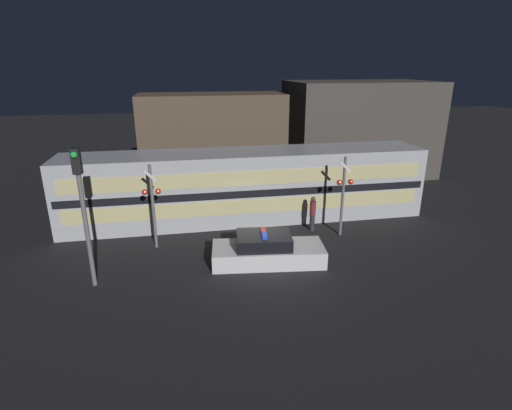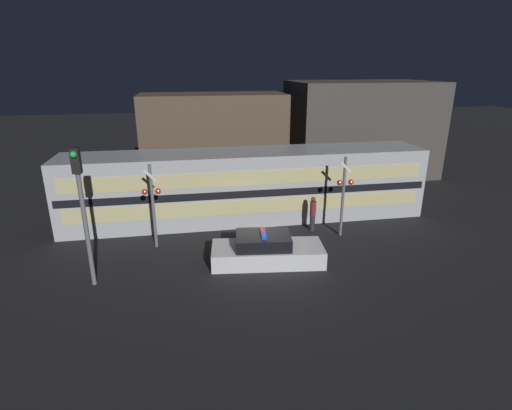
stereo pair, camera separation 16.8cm
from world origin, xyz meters
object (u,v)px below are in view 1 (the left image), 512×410
(traffic_light_corner, at_px, (83,202))
(train, at_px, (246,186))
(pedestrian, at_px, (313,213))
(police_car, at_px, (267,251))
(crossing_signal_near, at_px, (343,192))

(traffic_light_corner, bearing_deg, train, 40.55)
(train, distance_m, traffic_light_corner, 9.17)
(pedestrian, bearing_deg, traffic_light_corner, -160.14)
(police_car, bearing_deg, pedestrian, 51.43)
(train, height_order, police_car, train)
(police_car, distance_m, pedestrian, 4.20)
(pedestrian, bearing_deg, crossing_signal_near, -34.09)
(train, height_order, pedestrian, train)
(police_car, distance_m, crossing_signal_near, 4.99)
(pedestrian, relative_size, crossing_signal_near, 0.46)
(crossing_signal_near, bearing_deg, train, 143.00)
(police_car, bearing_deg, traffic_light_corner, -168.19)
(train, distance_m, pedestrian, 3.88)
(train, bearing_deg, crossing_signal_near, -37.00)
(police_car, bearing_deg, train, 96.68)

